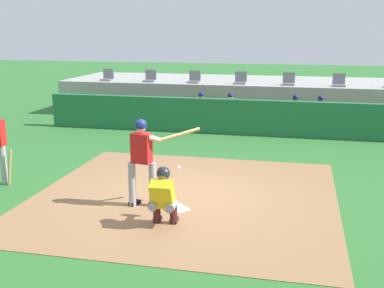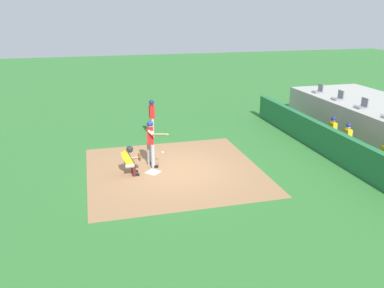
% 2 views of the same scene
% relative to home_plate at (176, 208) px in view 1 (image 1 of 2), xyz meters
% --- Properties ---
extents(ground_plane, '(80.00, 80.00, 0.00)m').
position_rel_home_plate_xyz_m(ground_plane, '(0.00, 0.80, -0.02)').
color(ground_plane, '#2D6B2D').
extents(dirt_infield, '(6.40, 6.40, 0.01)m').
position_rel_home_plate_xyz_m(dirt_infield, '(0.00, 0.80, -0.02)').
color(dirt_infield, '#936B47').
rests_on(dirt_infield, ground).
extents(home_plate, '(0.62, 0.62, 0.02)m').
position_rel_home_plate_xyz_m(home_plate, '(0.00, 0.00, 0.00)').
color(home_plate, white).
rests_on(home_plate, dirt_infield).
extents(batter_at_plate, '(1.38, 0.66, 1.80)m').
position_rel_home_plate_xyz_m(batter_at_plate, '(-0.67, 0.06, 1.01)').
color(batter_at_plate, '#99999E').
rests_on(batter_at_plate, ground).
extents(catcher_crouched, '(0.49, 1.57, 1.13)m').
position_rel_home_plate_xyz_m(catcher_crouched, '(-0.01, -0.81, 0.58)').
color(catcher_crouched, gray).
rests_on(catcher_crouched, ground).
extents(dugout_wall, '(13.00, 0.30, 1.20)m').
position_rel_home_plate_xyz_m(dugout_wall, '(0.00, 7.30, 0.58)').
color(dugout_wall, '#1E6638').
rests_on(dugout_wall, ground).
extents(dugout_bench, '(11.80, 0.44, 0.45)m').
position_rel_home_plate_xyz_m(dugout_bench, '(0.00, 8.30, 0.20)').
color(dugout_bench, olive).
rests_on(dugout_bench, ground).
extents(dugout_player_0, '(0.49, 0.70, 1.30)m').
position_rel_home_plate_xyz_m(dugout_player_0, '(-1.18, 8.14, 0.65)').
color(dugout_player_0, '#939399').
rests_on(dugout_player_0, ground).
extents(dugout_player_1, '(0.49, 0.70, 1.30)m').
position_rel_home_plate_xyz_m(dugout_player_1, '(-0.11, 8.14, 0.65)').
color(dugout_player_1, '#939399').
rests_on(dugout_player_1, ground).
extents(dugout_player_2, '(0.49, 0.70, 1.30)m').
position_rel_home_plate_xyz_m(dugout_player_2, '(2.17, 8.14, 0.65)').
color(dugout_player_2, '#939399').
rests_on(dugout_player_2, ground).
extents(dugout_player_3, '(0.49, 0.70, 1.30)m').
position_rel_home_plate_xyz_m(dugout_player_3, '(3.02, 8.14, 0.65)').
color(dugout_player_3, '#939399').
rests_on(dugout_player_3, ground).
extents(stands_platform, '(15.00, 4.40, 1.40)m').
position_rel_home_plate_xyz_m(stands_platform, '(0.00, 11.70, 0.68)').
color(stands_platform, '#9E9E99').
rests_on(stands_platform, ground).
extents(stadium_seat_0, '(0.46, 0.46, 0.48)m').
position_rel_home_plate_xyz_m(stadium_seat_0, '(-5.57, 10.18, 1.51)').
color(stadium_seat_0, slate).
rests_on(stadium_seat_0, stands_platform).
extents(stadium_seat_1, '(0.46, 0.46, 0.48)m').
position_rel_home_plate_xyz_m(stadium_seat_1, '(-3.71, 10.18, 1.51)').
color(stadium_seat_1, slate).
rests_on(stadium_seat_1, stands_platform).
extents(stadium_seat_2, '(0.46, 0.46, 0.48)m').
position_rel_home_plate_xyz_m(stadium_seat_2, '(-1.86, 10.18, 1.51)').
color(stadium_seat_2, slate).
rests_on(stadium_seat_2, stands_platform).
extents(stadium_seat_3, '(0.46, 0.46, 0.48)m').
position_rel_home_plate_xyz_m(stadium_seat_3, '(0.00, 10.18, 1.51)').
color(stadium_seat_3, slate).
rests_on(stadium_seat_3, stands_platform).
extents(stadium_seat_4, '(0.46, 0.46, 0.48)m').
position_rel_home_plate_xyz_m(stadium_seat_4, '(1.86, 10.18, 1.51)').
color(stadium_seat_4, slate).
rests_on(stadium_seat_4, stands_platform).
extents(stadium_seat_5, '(0.46, 0.46, 0.48)m').
position_rel_home_plate_xyz_m(stadium_seat_5, '(3.71, 10.18, 1.51)').
color(stadium_seat_5, slate).
rests_on(stadium_seat_5, stands_platform).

